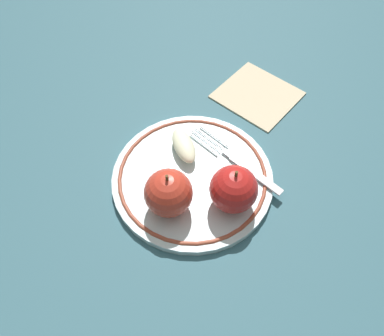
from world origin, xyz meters
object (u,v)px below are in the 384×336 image
Objects in this scene: plate at (192,178)px; apple_slice_front at (184,146)px; apple_second_whole at (168,193)px; fork at (238,161)px; apple_red_whole at (234,189)px; napkin_folded at (257,94)px.

plate is 0.05m from apple_slice_front.
plate is 3.23× the size of apple_second_whole.
apple_second_whole is 0.10m from apple_slice_front.
apple_second_whole is 0.13m from fork.
napkin_folded is (-0.23, -0.06, -0.05)m from apple_red_whole.
plate is 3.23× the size of apple_red_whole.
napkin_folded is (-0.22, 0.01, -0.00)m from plate.
apple_slice_front is (-0.05, -0.11, -0.02)m from apple_red_whole.
apple_second_whole is at bearing -1.97° from plate.
fork is (-0.02, 0.09, -0.01)m from apple_slice_front.
apple_second_whole is (0.06, -0.00, 0.04)m from plate.
apple_slice_front is at bearing -134.83° from plate.
apple_second_whole reaches higher than plate.
apple_red_whole reaches higher than apple_slice_front.
apple_slice_front reaches higher than napkin_folded.
fork is (-0.06, 0.05, 0.01)m from plate.
napkin_folded is (-0.16, -0.04, -0.01)m from fork.
apple_red_whole is 0.08m from fork.
apple_second_whole reaches higher than napkin_folded.
apple_red_whole is 0.09m from apple_second_whole.
apple_second_whole is 0.58× the size of napkin_folded.
apple_slice_front is 0.40× the size of fork.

